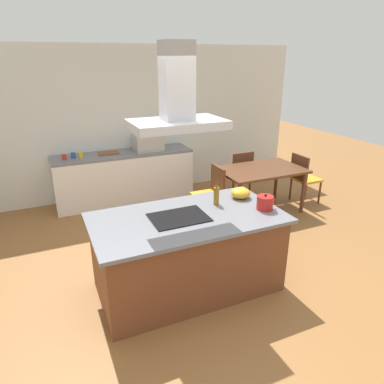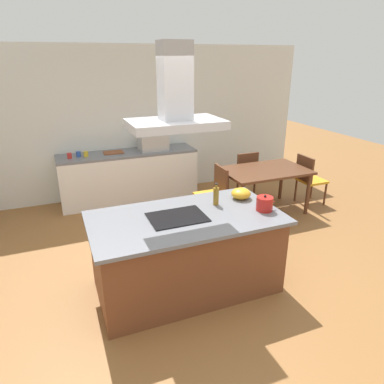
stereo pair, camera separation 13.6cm
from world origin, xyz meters
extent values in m
plane|color=#936033|center=(0.00, 1.50, 0.00)|extent=(16.00, 16.00, 0.00)
cube|color=silver|center=(0.00, 3.25, 1.35)|extent=(7.20, 0.10, 2.70)
cube|color=brown|center=(0.00, 0.00, 0.43)|extent=(1.96, 1.00, 0.86)
cube|color=slate|center=(0.00, 0.00, 0.88)|extent=(2.06, 1.10, 0.04)
cube|color=black|center=(-0.10, 0.00, 0.91)|extent=(0.60, 0.44, 0.01)
cylinder|color=#B21E19|center=(0.86, -0.18, 0.98)|extent=(0.18, 0.18, 0.16)
sphere|color=black|center=(0.86, -0.18, 1.07)|extent=(0.03, 0.03, 0.03)
cone|color=#B21E19|center=(0.97, -0.18, 0.99)|extent=(0.06, 0.03, 0.04)
cylinder|color=olive|center=(0.43, 0.17, 1.00)|extent=(0.06, 0.06, 0.21)
cylinder|color=olive|center=(0.43, 0.17, 1.13)|extent=(0.03, 0.03, 0.04)
cylinder|color=black|center=(0.43, 0.17, 1.15)|extent=(0.03, 0.03, 0.01)
ellipsoid|color=gold|center=(0.79, 0.22, 0.96)|extent=(0.23, 0.23, 0.13)
cube|color=white|center=(-0.01, 2.88, 0.43)|extent=(2.43, 0.62, 0.86)
cube|color=slate|center=(-0.01, 2.88, 0.88)|extent=(2.43, 0.62, 0.04)
cube|color=#B2AFAA|center=(0.47, 2.88, 1.04)|extent=(0.50, 0.38, 0.28)
cylinder|color=red|center=(-0.99, 2.85, 0.95)|extent=(0.08, 0.08, 0.09)
cylinder|color=#2D56B2|center=(-0.84, 2.90, 0.95)|extent=(0.08, 0.08, 0.09)
cylinder|color=gold|center=(-0.72, 2.86, 0.95)|extent=(0.08, 0.08, 0.09)
cube|color=brown|center=(-0.25, 2.93, 0.91)|extent=(0.34, 0.24, 0.02)
cube|color=#59331E|center=(1.97, 1.50, 0.73)|extent=(1.40, 0.90, 0.04)
cylinder|color=#59331E|center=(1.35, 1.13, 0.35)|extent=(0.06, 0.06, 0.71)
cylinder|color=#59331E|center=(2.59, 1.13, 0.35)|extent=(0.06, 0.06, 0.71)
cylinder|color=#59331E|center=(1.35, 1.87, 0.35)|extent=(0.06, 0.06, 0.71)
cylinder|color=#59331E|center=(2.59, 1.87, 0.35)|extent=(0.06, 0.06, 0.71)
cube|color=gold|center=(2.97, 1.50, 0.43)|extent=(0.42, 0.42, 0.04)
cube|color=#59331E|center=(2.78, 1.50, 0.67)|extent=(0.04, 0.42, 0.44)
cylinder|color=#59331E|center=(3.15, 1.68, 0.21)|extent=(0.04, 0.04, 0.41)
cylinder|color=#59331E|center=(3.15, 1.32, 0.21)|extent=(0.04, 0.04, 0.41)
cylinder|color=#59331E|center=(2.79, 1.68, 0.21)|extent=(0.04, 0.04, 0.41)
cylinder|color=#59331E|center=(2.79, 1.32, 0.21)|extent=(0.04, 0.04, 0.41)
cube|color=gold|center=(0.97, 1.50, 0.43)|extent=(0.42, 0.42, 0.04)
cube|color=#59331E|center=(1.16, 1.50, 0.67)|extent=(0.04, 0.42, 0.44)
cylinder|color=#59331E|center=(0.79, 1.32, 0.21)|extent=(0.04, 0.04, 0.41)
cylinder|color=#59331E|center=(0.79, 1.68, 0.21)|extent=(0.04, 0.04, 0.41)
cylinder|color=#59331E|center=(1.15, 1.32, 0.21)|extent=(0.04, 0.04, 0.41)
cylinder|color=#59331E|center=(1.15, 1.68, 0.21)|extent=(0.04, 0.04, 0.41)
cube|color=gold|center=(1.97, 2.25, 0.43)|extent=(0.42, 0.42, 0.04)
cube|color=#59331E|center=(1.97, 2.06, 0.67)|extent=(0.42, 0.04, 0.44)
cylinder|color=#59331E|center=(1.79, 2.43, 0.21)|extent=(0.04, 0.04, 0.41)
cylinder|color=#59331E|center=(2.15, 2.43, 0.21)|extent=(0.04, 0.04, 0.41)
cylinder|color=#59331E|center=(1.79, 2.07, 0.21)|extent=(0.04, 0.04, 0.41)
cylinder|color=#59331E|center=(2.15, 2.07, 0.21)|extent=(0.04, 0.04, 0.41)
cube|color=#ADADB2|center=(-0.10, 0.00, 1.89)|extent=(0.90, 0.55, 0.08)
cube|color=#ADADB2|center=(-0.10, 0.00, 2.28)|extent=(0.28, 0.24, 0.70)
camera|label=1|loc=(-1.33, -3.12, 2.50)|focal=32.80mm
camera|label=2|loc=(-1.21, -3.17, 2.50)|focal=32.80mm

